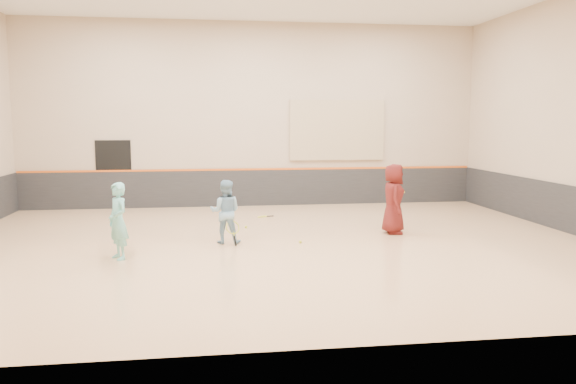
{
  "coord_description": "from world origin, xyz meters",
  "views": [
    {
      "loc": [
        -1.45,
        -12.52,
        2.8
      ],
      "look_at": [
        0.36,
        0.4,
        1.15
      ],
      "focal_mm": 35.0,
      "sensor_mm": 36.0,
      "label": 1
    }
  ],
  "objects": [
    {
      "name": "room",
      "position": [
        0.0,
        0.0,
        0.81
      ],
      "size": [
        15.04,
        12.04,
        6.22
      ],
      "color": "tan",
      "rests_on": "ground"
    },
    {
      "name": "accent_stripe",
      "position": [
        0.0,
        5.96,
        1.22
      ],
      "size": [
        14.9,
        0.03,
        0.06
      ],
      "primitive_type": "cube",
      "color": "#D85914",
      "rests_on": "wall_back"
    },
    {
      "name": "ball_in_hand",
      "position": [
        3.31,
        0.77,
        1.05
      ],
      "size": [
        0.07,
        0.07,
        0.07
      ],
      "primitive_type": "sphere",
      "color": "#B2C82E",
      "rests_on": "young_man"
    },
    {
      "name": "young_man",
      "position": [
        3.08,
        0.85,
        0.87
      ],
      "size": [
        0.7,
        0.94,
        1.75
      ],
      "primitive_type": "imported",
      "rotation": [
        0.0,
        0.0,
        1.39
      ],
      "color": "#561614",
      "rests_on": "floor"
    },
    {
      "name": "girl",
      "position": [
        -3.31,
        -0.94,
        0.79
      ],
      "size": [
        0.63,
        0.69,
        1.57
      ],
      "primitive_type": "imported",
      "rotation": [
        0.0,
        0.0,
        -1.01
      ],
      "color": "#78D0C8",
      "rests_on": "floor"
    },
    {
      "name": "ball_under_racket",
      "position": [
        0.59,
        0.0,
        0.03
      ],
      "size": [
        0.07,
        0.07,
        0.07
      ],
      "primitive_type": "sphere",
      "color": "gold",
      "rests_on": "floor"
    },
    {
      "name": "instructor",
      "position": [
        -1.11,
        0.29,
        0.73
      ],
      "size": [
        0.8,
        0.67,
        1.47
      ],
      "primitive_type": "imported",
      "rotation": [
        0.0,
        0.0,
        2.97
      ],
      "color": "#81ACC8",
      "rests_on": "floor"
    },
    {
      "name": "held_racket",
      "position": [
        -0.96,
        0.06,
        0.4
      ],
      "size": [
        0.36,
        0.36,
        0.66
      ],
      "primitive_type": null,
      "color": "gold",
      "rests_on": "instructor"
    },
    {
      "name": "spare_racket",
      "position": [
        0.05,
        3.69,
        0.06
      ],
      "size": [
        0.64,
        0.64,
        0.11
      ],
      "primitive_type": null,
      "color": "gold",
      "rests_on": "floor"
    },
    {
      "name": "wainscot_back",
      "position": [
        0.0,
        5.97,
        0.6
      ],
      "size": [
        14.9,
        0.04,
        1.2
      ],
      "primitive_type": "cube",
      "color": "#232326",
      "rests_on": "floor"
    },
    {
      "name": "doorway",
      "position": [
        -4.5,
        5.98,
        1.1
      ],
      "size": [
        1.1,
        0.05,
        2.2
      ],
      "primitive_type": "cube",
      "color": "black",
      "rests_on": "floor"
    },
    {
      "name": "wainscot_right",
      "position": [
        7.47,
        0.0,
        0.6
      ],
      "size": [
        0.04,
        11.9,
        1.2
      ],
      "primitive_type": "cube",
      "color": "#232326",
      "rests_on": "floor"
    },
    {
      "name": "ball_beside_spare",
      "position": [
        -0.53,
        2.02,
        0.03
      ],
      "size": [
        0.07,
        0.07,
        0.07
      ],
      "primitive_type": "sphere",
      "color": "#CED631",
      "rests_on": "floor"
    },
    {
      "name": "acoustic_panel",
      "position": [
        2.8,
        5.95,
        2.5
      ],
      "size": [
        3.2,
        0.08,
        2.0
      ],
      "primitive_type": "cube",
      "color": "tan",
      "rests_on": "wall_back"
    }
  ]
}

